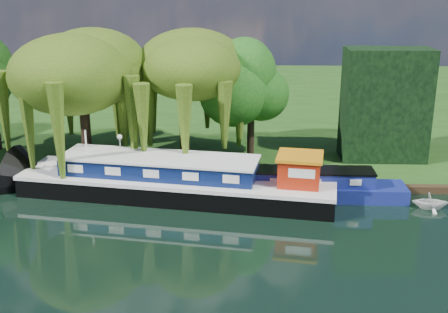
{
  "coord_description": "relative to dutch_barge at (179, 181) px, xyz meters",
  "views": [
    {
      "loc": [
        8.93,
        -25.76,
        13.06
      ],
      "look_at": [
        7.73,
        6.48,
        2.8
      ],
      "focal_mm": 45.0,
      "sensor_mm": 36.0,
      "label": 1
    }
  ],
  "objects": [
    {
      "name": "conifer_hedge",
      "position": [
        14.1,
        7.04,
        3.42
      ],
      "size": [
        6.0,
        3.0,
        8.0
      ],
      "primitive_type": "cube",
      "color": "black",
      "rests_on": "far_bank"
    },
    {
      "name": "ground",
      "position": [
        -4.9,
        -6.96,
        -1.03
      ],
      "size": [
        120.0,
        120.0,
        0.0
      ],
      "primitive_type": "plane",
      "color": "black"
    },
    {
      "name": "narrowboat",
      "position": [
        7.17,
        0.09,
        -0.31
      ],
      "size": [
        13.76,
        2.45,
        2.0
      ],
      "rotation": [
        0.0,
        0.0,
        -0.01
      ],
      "color": "navy",
      "rests_on": "ground"
    },
    {
      "name": "far_bank",
      "position": [
        -4.9,
        27.04,
        -0.8
      ],
      "size": [
        120.0,
        52.0,
        0.45
      ],
      "primitive_type": "cube",
      "color": "#1C3E10",
      "rests_on": "ground"
    },
    {
      "name": "tree_far_right",
      "position": [
        4.52,
        6.94,
        4.57
      ],
      "size": [
        4.57,
        4.57,
        7.47
      ],
      "color": "black",
      "rests_on": "far_bank"
    },
    {
      "name": "mooring_posts",
      "position": [
        -5.4,
        1.44,
        -0.08
      ],
      "size": [
        19.16,
        0.16,
        1.0
      ],
      "color": "silver",
      "rests_on": "far_bank"
    },
    {
      "name": "white_cruiser",
      "position": [
        15.13,
        -1.42,
        -1.03
      ],
      "size": [
        2.25,
        1.98,
        1.1
      ],
      "primitive_type": "imported",
      "rotation": [
        0.0,
        0.0,
        1.48
      ],
      "color": "silver",
      "rests_on": "ground"
    },
    {
      "name": "lamppost",
      "position": [
        -4.4,
        3.54,
        1.39
      ],
      "size": [
        0.36,
        0.36,
        2.56
      ],
      "color": "silver",
      "rests_on": "far_bank"
    },
    {
      "name": "willow_left",
      "position": [
        -7.02,
        4.72,
        5.93
      ],
      "size": [
        7.48,
        7.48,
        8.96
      ],
      "color": "black",
      "rests_on": "far_bank"
    },
    {
      "name": "willow_right",
      "position": [
        -0.22,
        5.68,
        5.59
      ],
      "size": [
        6.94,
        6.94,
        8.46
      ],
      "color": "black",
      "rests_on": "far_bank"
    },
    {
      "name": "dutch_barge",
      "position": [
        0.0,
        0.0,
        0.0
      ],
      "size": [
        20.12,
        7.5,
        4.15
      ],
      "rotation": [
        0.0,
        0.0,
        -0.16
      ],
      "color": "black",
      "rests_on": "ground"
    }
  ]
}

